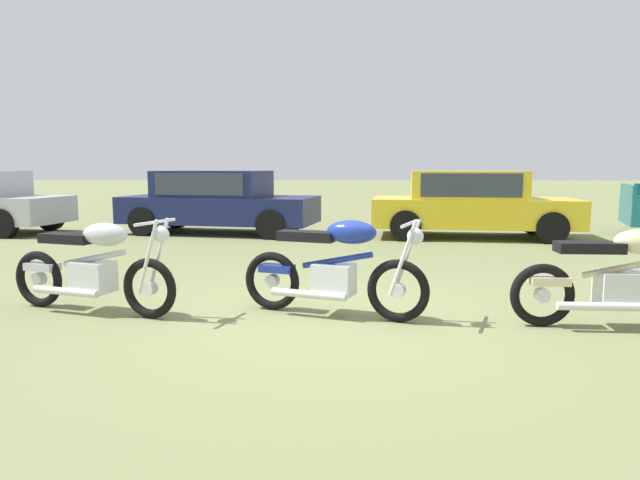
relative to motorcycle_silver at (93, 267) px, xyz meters
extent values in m
plane|color=olive|center=(2.51, -0.11, -0.48)|extent=(120.00, 120.00, 0.00)
torus|color=black|center=(0.66, -0.20, -0.18)|extent=(0.61, 0.27, 0.62)
torus|color=black|center=(-0.71, 0.23, -0.18)|extent=(0.61, 0.27, 0.62)
cylinder|color=silver|center=(0.66, -0.20, -0.18)|extent=(0.16, 0.14, 0.14)
cylinder|color=silver|center=(-0.71, 0.23, -0.18)|extent=(0.16, 0.14, 0.14)
cylinder|color=silver|center=(0.75, -0.14, 0.16)|extent=(0.27, 0.12, 0.75)
cylinder|color=silver|center=(0.69, -0.31, 0.16)|extent=(0.27, 0.12, 0.75)
cube|color=silver|center=(0.00, 0.01, -0.10)|extent=(0.47, 0.41, 0.32)
cylinder|color=#B7BABF|center=(0.02, 0.00, 0.10)|extent=(0.77, 0.29, 0.22)
ellipsoid|color=#B7BABF|center=(0.17, -0.05, 0.35)|extent=(0.57, 0.40, 0.24)
cube|color=black|center=(-0.29, 0.10, 0.29)|extent=(0.64, 0.41, 0.10)
cube|color=#B7BABF|center=(-0.65, 0.21, -0.04)|extent=(0.40, 0.28, 0.08)
cylinder|color=silver|center=(0.76, -0.23, 0.50)|extent=(0.22, 0.62, 0.03)
sphere|color=silver|center=(0.81, -0.25, 0.38)|extent=(0.20, 0.20, 0.16)
cylinder|color=silver|center=(-0.26, -0.08, -0.24)|extent=(0.79, 0.32, 0.08)
torus|color=black|center=(3.15, -0.24, -0.17)|extent=(0.62, 0.29, 0.63)
torus|color=black|center=(1.85, 0.20, -0.17)|extent=(0.62, 0.29, 0.63)
cylinder|color=silver|center=(3.15, -0.24, -0.17)|extent=(0.16, 0.14, 0.14)
cylinder|color=silver|center=(1.85, 0.20, -0.17)|extent=(0.16, 0.14, 0.14)
cylinder|color=silver|center=(3.23, -0.18, 0.16)|extent=(0.27, 0.12, 0.74)
cylinder|color=silver|center=(3.18, -0.35, 0.16)|extent=(0.27, 0.12, 0.74)
cube|color=silver|center=(2.52, -0.03, -0.10)|extent=(0.48, 0.41, 0.32)
cylinder|color=navy|center=(2.55, -0.04, 0.10)|extent=(0.73, 0.30, 0.22)
ellipsoid|color=navy|center=(2.69, -0.09, 0.39)|extent=(0.58, 0.41, 0.24)
cube|color=black|center=(2.23, 0.07, 0.33)|extent=(0.65, 0.42, 0.10)
cube|color=navy|center=(1.91, 0.18, -0.03)|extent=(0.40, 0.29, 0.08)
cylinder|color=silver|center=(3.24, -0.28, 0.50)|extent=(0.24, 0.62, 0.03)
sphere|color=silver|center=(3.30, -0.29, 0.38)|extent=(0.20, 0.20, 0.16)
cylinder|color=silver|center=(2.26, -0.11, -0.24)|extent=(0.78, 0.33, 0.08)
torus|color=black|center=(4.51, -0.33, -0.18)|extent=(0.61, 0.10, 0.61)
cylinder|color=silver|center=(4.51, -0.33, -0.18)|extent=(0.14, 0.10, 0.14)
cube|color=silver|center=(5.22, -0.35, -0.10)|extent=(0.41, 0.31, 0.32)
cylinder|color=beige|center=(5.25, -0.35, 0.10)|extent=(0.76, 0.08, 0.22)
cube|color=black|center=(4.92, -0.34, 0.29)|extent=(0.61, 0.25, 0.10)
cube|color=beige|center=(4.57, -0.34, -0.04)|extent=(0.36, 0.19, 0.08)
cylinder|color=silver|center=(5.00, -0.51, -0.24)|extent=(0.80, 0.10, 0.08)
cylinder|color=black|center=(-4.44, 7.70, -0.16)|extent=(0.66, 0.31, 0.64)
cylinder|color=black|center=(-4.66, 6.11, -0.16)|extent=(0.66, 0.31, 0.64)
cube|color=#161E4C|center=(-0.23, 7.24, 0.07)|extent=(4.61, 2.51, 0.60)
cube|color=#161E4C|center=(-0.37, 7.27, 0.65)|extent=(2.65, 1.98, 0.60)
cube|color=#2D3842|center=(-0.37, 7.27, 0.67)|extent=(2.30, 1.95, 0.48)
cylinder|color=black|center=(1.38, 7.77, -0.16)|extent=(0.67, 0.33, 0.64)
cylinder|color=black|center=(1.09, 6.17, -0.16)|extent=(0.67, 0.33, 0.64)
cylinder|color=black|center=(-1.54, 8.31, -0.16)|extent=(0.67, 0.33, 0.64)
cylinder|color=black|center=(-1.83, 6.71, -0.16)|extent=(0.67, 0.33, 0.64)
cube|color=gold|center=(5.40, 6.72, 0.07)|extent=(4.44, 2.28, 0.60)
cube|color=gold|center=(5.25, 6.73, 0.65)|extent=(2.51, 1.90, 0.60)
cube|color=#2D3842|center=(5.25, 6.73, 0.67)|extent=(2.16, 1.90, 0.48)
cylinder|color=black|center=(6.92, 7.43, -0.16)|extent=(0.66, 0.28, 0.64)
cylinder|color=black|center=(6.74, 5.71, -0.16)|extent=(0.66, 0.28, 0.64)
cylinder|color=black|center=(4.06, 7.73, -0.16)|extent=(0.66, 0.28, 0.64)
cylinder|color=black|center=(3.88, 6.01, -0.16)|extent=(0.66, 0.28, 0.64)
cube|color=#19606B|center=(8.98, 7.37, 0.51)|extent=(0.57, 1.61, 0.28)
camera|label=1|loc=(2.61, -5.79, 1.04)|focal=32.26mm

